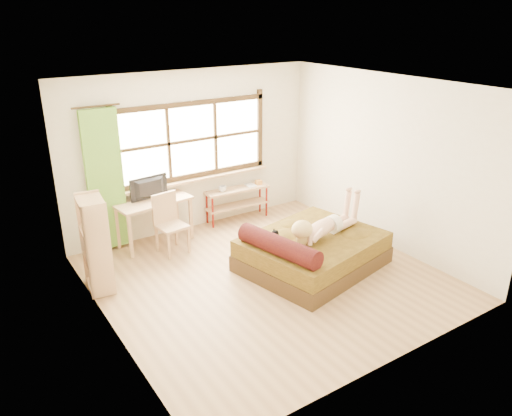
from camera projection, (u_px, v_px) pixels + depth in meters
floor at (268, 278)px, 7.15m from camera, size 4.50×4.50×0.00m
ceiling at (269, 86)px, 6.15m from camera, size 4.50×4.50×0.00m
wall_back at (192, 152)px, 8.40m from camera, size 4.50×0.00×4.50m
wall_front at (398, 253)px, 4.91m from camera, size 4.50×0.00×4.50m
wall_left at (101, 226)px, 5.50m from camera, size 0.00×4.50×4.50m
wall_right at (387, 162)px, 7.80m from camera, size 0.00×4.50×4.50m
window at (193, 143)px, 8.31m from camera, size 2.80×0.16×1.46m
curtain at (105, 181)px, 7.59m from camera, size 0.55×0.10×2.20m
bed at (311, 251)px, 7.34m from camera, size 2.23×1.93×0.74m
woman at (324, 217)px, 7.22m from camera, size 1.41×0.67×0.58m
kitten at (269, 239)px, 6.96m from camera, size 0.31×0.18×0.23m
desk at (153, 206)px, 7.97m from camera, size 1.26×0.70×0.75m
monitor at (151, 188)px, 7.90m from camera, size 0.66×0.17×0.37m
chair at (169, 220)px, 7.78m from camera, size 0.47×0.47×0.94m
pipe_shelf at (238, 197)px, 8.99m from camera, size 1.21×0.37×0.68m
cup at (222, 189)px, 8.75m from camera, size 0.14×0.14×0.11m
book at (246, 186)px, 9.02m from camera, size 0.18×0.23×0.02m
bookshelf at (95, 244)px, 6.65m from camera, size 0.39×0.61×1.32m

